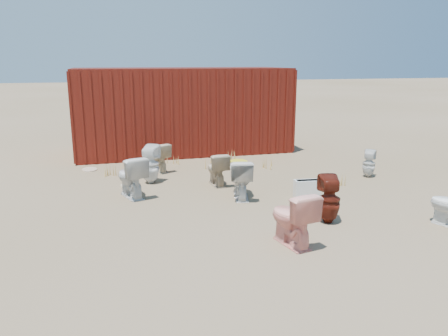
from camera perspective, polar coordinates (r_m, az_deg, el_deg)
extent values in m
plane|color=brown|center=(8.17, 1.11, -4.72)|extent=(100.00, 100.00, 0.00)
cube|color=#4E0F0D|center=(12.89, -5.45, 7.55)|extent=(6.00, 2.40, 2.40)
imported|color=silver|center=(8.66, -12.05, -1.10)|extent=(0.69, 0.91, 0.82)
imported|color=#FCA091|center=(6.37, 8.88, -6.45)|extent=(0.60, 0.87, 0.82)
imported|color=silver|center=(8.41, 2.29, -1.41)|extent=(0.62, 0.85, 0.78)
imported|color=#56190E|center=(7.34, 13.56, -4.01)|extent=(0.43, 0.43, 0.80)
imported|color=white|center=(9.57, -9.61, 0.48)|extent=(0.52, 0.52, 0.84)
imported|color=#CAB694|center=(10.56, -8.71, 1.37)|extent=(0.66, 0.79, 0.70)
imported|color=tan|center=(9.31, -0.94, -0.12)|extent=(0.43, 0.72, 0.71)
imported|color=white|center=(8.67, 1.95, -1.35)|extent=(0.51, 0.71, 0.66)
imported|color=silver|center=(10.50, 18.40, 0.55)|extent=(0.40, 0.40, 0.63)
ellipsoid|color=yellow|center=(8.59, 1.97, 0.84)|extent=(0.33, 0.42, 0.02)
cube|color=white|center=(8.66, 10.78, -2.67)|extent=(0.52, 0.26, 0.35)
ellipsoid|color=#BFB08B|center=(9.51, -12.17, -2.27)|extent=(0.52, 0.59, 0.02)
ellipsoid|color=beige|center=(11.17, -17.15, -0.18)|extent=(0.40, 0.50, 0.02)
cone|color=tan|center=(10.42, -14.36, -0.32)|extent=(0.36, 0.36, 0.26)
cone|color=tan|center=(10.76, -1.75, 0.66)|extent=(0.32, 0.32, 0.29)
cone|color=tan|center=(10.89, 6.10, 0.75)|extent=(0.36, 0.36, 0.30)
cone|color=tan|center=(11.32, -6.63, 1.06)|extent=(0.30, 0.30, 0.23)
cone|color=tan|center=(11.64, 1.01, 1.68)|extent=(0.34, 0.34, 0.29)
cone|color=tan|center=(9.69, 14.97, -1.41)|extent=(0.28, 0.28, 0.26)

